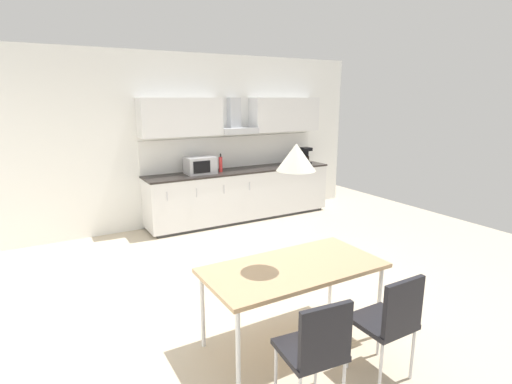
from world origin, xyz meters
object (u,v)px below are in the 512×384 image
(bottle_red, at_px, (221,164))
(pendant_lamp, at_px, (296,157))
(dining_table, at_px, (294,271))
(bottle_blue, at_px, (292,159))
(chair_near_left, at_px, (316,346))
(microwave, at_px, (200,165))
(coffee_maker, at_px, (305,155))
(chair_near_right, at_px, (391,317))

(bottle_red, distance_m, pendant_lamp, 3.65)
(dining_table, relative_size, pendant_lamp, 4.83)
(bottle_blue, bearing_deg, pendant_lamp, -124.74)
(bottle_blue, height_order, chair_near_left, bottle_blue)
(microwave, bearing_deg, dining_table, -99.51)
(pendant_lamp, bearing_deg, coffee_maker, 52.00)
(bottle_red, bearing_deg, pendant_lamp, -105.24)
(coffee_maker, distance_m, chair_near_left, 5.32)
(coffee_maker, distance_m, pendant_lamp, 4.51)
(coffee_maker, distance_m, bottle_blue, 0.36)
(bottle_red, bearing_deg, dining_table, -105.24)
(dining_table, bearing_deg, pendant_lamp, 0.00)
(bottle_blue, xyz_separation_m, chair_near_right, (-2.06, -4.24, -0.47))
(bottle_blue, xyz_separation_m, bottle_red, (-1.46, 0.00, 0.03))
(bottle_red, relative_size, pendant_lamp, 0.97)
(microwave, height_order, coffee_maker, coffee_maker)
(coffee_maker, bearing_deg, chair_near_left, -125.91)
(dining_table, bearing_deg, bottle_red, 74.76)
(chair_near_left, relative_size, pendant_lamp, 2.72)
(bottle_red, distance_m, dining_table, 3.61)
(bottle_blue, distance_m, chair_near_right, 4.73)
(chair_near_right, distance_m, pendant_lamp, 1.41)
(bottle_red, relative_size, chair_near_right, 0.36)
(chair_near_right, bearing_deg, microwave, 86.80)
(microwave, height_order, chair_near_right, microwave)
(chair_near_left, bearing_deg, chair_near_right, -0.04)
(bottle_blue, bearing_deg, chair_near_right, -115.89)
(bottle_red, xyz_separation_m, chair_near_right, (-0.60, -4.24, -0.50))
(coffee_maker, height_order, chair_near_right, coffee_maker)
(microwave, xyz_separation_m, dining_table, (-0.59, -3.50, -0.36))
(chair_near_right, bearing_deg, coffee_maker, 60.74)
(bottle_red, relative_size, dining_table, 0.20)
(bottle_blue, relative_size, chair_near_right, 0.28)
(dining_table, distance_m, chair_near_right, 0.86)
(dining_table, distance_m, pendant_lamp, 0.98)
(bottle_red, bearing_deg, chair_near_right, -98.02)
(bottle_blue, height_order, bottle_red, bottle_red)
(dining_table, bearing_deg, chair_near_left, -114.81)
(coffee_maker, distance_m, bottle_red, 1.81)
(chair_near_left, height_order, chair_near_right, same)
(coffee_maker, xyz_separation_m, dining_table, (-2.75, -3.52, -0.37))
(microwave, distance_m, bottle_blue, 1.82)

